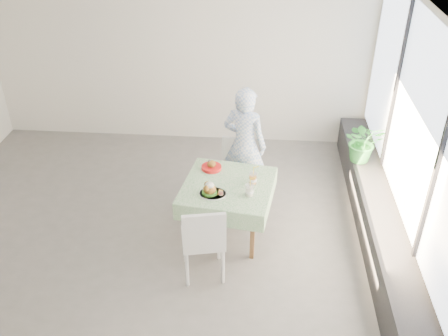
# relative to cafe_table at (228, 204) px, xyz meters

# --- Properties ---
(floor) EXTENTS (6.00, 6.00, 0.00)m
(floor) POSITION_rel_cafe_table_xyz_m (-0.96, 0.02, -0.46)
(floor) COLOR #615F5C
(floor) RESTS_ON ground
(ceiling) EXTENTS (6.00, 6.00, 0.00)m
(ceiling) POSITION_rel_cafe_table_xyz_m (-0.96, 0.02, 2.34)
(ceiling) COLOR white
(ceiling) RESTS_ON ground
(wall_back) EXTENTS (6.00, 0.02, 2.80)m
(wall_back) POSITION_rel_cafe_table_xyz_m (-0.96, 2.52, 0.94)
(wall_back) COLOR silver
(wall_back) RESTS_ON ground
(wall_front) EXTENTS (6.00, 0.02, 2.80)m
(wall_front) POSITION_rel_cafe_table_xyz_m (-0.96, -2.48, 0.94)
(wall_front) COLOR silver
(wall_front) RESTS_ON ground
(wall_right) EXTENTS (0.02, 5.00, 2.80)m
(wall_right) POSITION_rel_cafe_table_xyz_m (2.04, 0.02, 0.94)
(wall_right) COLOR silver
(wall_right) RESTS_ON ground
(window_pane) EXTENTS (0.01, 4.80, 2.18)m
(window_pane) POSITION_rel_cafe_table_xyz_m (2.01, 0.02, 1.19)
(window_pane) COLOR #D1E0F9
(window_pane) RESTS_ON ground
(window_ledge) EXTENTS (0.40, 4.80, 0.50)m
(window_ledge) POSITION_rel_cafe_table_xyz_m (1.84, 0.02, -0.21)
(window_ledge) COLOR black
(window_ledge) RESTS_ON ground
(cafe_table) EXTENTS (1.18, 1.18, 0.74)m
(cafe_table) POSITION_rel_cafe_table_xyz_m (0.00, 0.00, 0.00)
(cafe_table) COLOR brown
(cafe_table) RESTS_ON ground
(chair_far) EXTENTS (0.48, 0.48, 0.86)m
(chair_far) POSITION_rel_cafe_table_xyz_m (0.02, 0.77, -0.19)
(chair_far) COLOR white
(chair_far) RESTS_ON ground
(chair_near) EXTENTS (0.54, 0.54, 0.98)m
(chair_near) POSITION_rel_cafe_table_xyz_m (-0.22, -0.73, -0.16)
(chair_near) COLOR white
(chair_near) RESTS_ON ground
(diner) EXTENTS (0.69, 0.56, 1.63)m
(diner) POSITION_rel_cafe_table_xyz_m (0.16, 0.84, 0.36)
(diner) COLOR #8BACDF
(diner) RESTS_ON ground
(main_dish) EXTENTS (0.32, 0.32, 0.16)m
(main_dish) POSITION_rel_cafe_table_xyz_m (-0.18, -0.22, 0.34)
(main_dish) COLOR white
(main_dish) RESTS_ON cafe_table
(juice_cup_orange) EXTENTS (0.10, 0.10, 0.28)m
(juice_cup_orange) POSITION_rel_cafe_table_xyz_m (0.29, 0.04, 0.35)
(juice_cup_orange) COLOR white
(juice_cup_orange) RESTS_ON cafe_table
(juice_cup_lemonade) EXTENTS (0.10, 0.10, 0.28)m
(juice_cup_lemonade) POSITION_rel_cafe_table_xyz_m (0.26, -0.20, 0.35)
(juice_cup_lemonade) COLOR white
(juice_cup_lemonade) RESTS_ON cafe_table
(second_dish) EXTENTS (0.25, 0.25, 0.12)m
(second_dish) POSITION_rel_cafe_table_xyz_m (-0.23, 0.33, 0.32)
(second_dish) COLOR red
(second_dish) RESTS_ON cafe_table
(potted_plant) EXTENTS (0.52, 0.45, 0.58)m
(potted_plant) POSITION_rel_cafe_table_xyz_m (1.76, 1.11, 0.33)
(potted_plant) COLOR #297C2E
(potted_plant) RESTS_ON window_ledge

